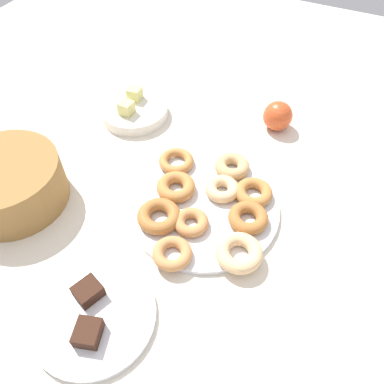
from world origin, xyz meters
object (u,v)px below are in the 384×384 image
donut_3 (176,187)px  donut_7 (193,223)px  donut_6 (248,218)px  brownie_far (88,291)px  cake_plate (94,316)px  fruit_bowl (134,111)px  donut_5 (232,166)px  brownie_near (88,333)px  donut_0 (176,161)px  donut_2 (159,216)px  basket (9,183)px  donut_plate (204,207)px  donut_4 (239,253)px  donut_8 (222,189)px  melon_chunk_left (126,108)px  donut_9 (171,253)px  donut_1 (254,193)px  apple (278,116)px  melon_chunk_right (135,94)px

donut_3 → donut_7: bearing=-133.0°
donut_6 → brownie_far: 0.36m
cake_plate → fruit_bowl: bearing=24.6°
donut_5 → brownie_near: 0.50m
fruit_bowl → brownie_near: bearing=-155.3°
donut_6 → fruit_bowl: bearing=62.7°
donut_6 → brownie_near: (-0.36, 0.16, 0.00)m
donut_0 → brownie_far: (-0.39, -0.01, 0.00)m
brownie_far → cake_plate: bearing=-135.0°
donut_2 → donut_3: same height
basket → fruit_bowl: bearing=-12.2°
donut_plate → donut_0: (0.09, 0.12, 0.02)m
donut_4 → donut_8: (0.14, 0.10, -0.00)m
donut_2 → donut_7: (0.02, -0.07, -0.00)m
donut_5 → melon_chunk_left: 0.35m
donut_8 → cake_plate: size_ratio=0.34×
donut_0 → donut_8: (-0.04, -0.14, 0.00)m
donut_5 → brownie_far: (-0.43, 0.12, 0.00)m
donut_8 → donut_9: size_ratio=0.98×
donut_0 → donut_1: (-0.01, -0.21, 0.00)m
donut_0 → donut_6: bearing=-111.5°
donut_0 → donut_8: bearing=-104.5°
brownie_far → fruit_bowl: bearing=23.1°
donut_5 → donut_6: donut_5 is taller
cake_plate → donut_6: bearing=-29.0°
donut_3 → basket: 0.38m
donut_1 → melon_chunk_left: bearing=74.6°
donut_plate → donut_0: size_ratio=3.97×
donut_2 → apple: apple is taller
donut_6 → donut_9: bearing=144.0°
donut_8 → apple: apple is taller
donut_9 → brownie_near: brownie_near is taller
cake_plate → melon_chunk_left: (0.52, 0.25, 0.04)m
donut_0 → donut_1: bearing=-93.8°
donut_3 → brownie_far: bearing=175.1°
melon_chunk_right → apple: 0.41m
donut_7 → fruit_bowl: bearing=48.8°
donut_4 → donut_6: size_ratio=1.10×
melon_chunk_left → donut_8: bearing=-111.5°
donut_8 → brownie_far: brownie_far is taller
donut_4 → brownie_far: size_ratio=1.98×
donut_8 → apple: bearing=-6.7°
cake_plate → melon_chunk_right: bearing=24.5°
basket → fruit_bowl: basket is taller
cake_plate → brownie_far: 0.05m
donut_1 → apple: bearing=7.0°
donut_6 → melon_chunk_left: 0.47m
donut_4 → fruit_bowl: 0.55m
basket → fruit_bowl: 0.40m
donut_1 → basket: size_ratio=0.35×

